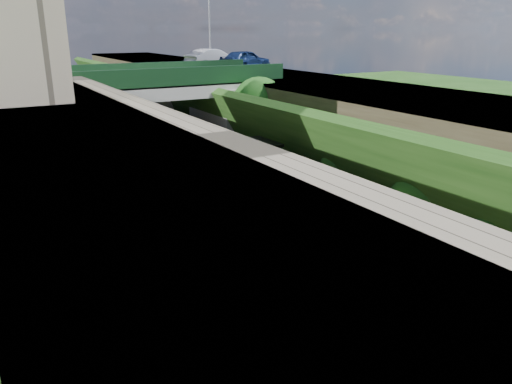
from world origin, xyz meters
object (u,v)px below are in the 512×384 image
object	(u,v)px
tree	(259,106)
locomotive	(278,199)
lamppost	(210,28)
car_silver	(212,58)
tender	(211,168)
car_blue	(245,60)
road_bridge	(166,112)

from	to	relation	value
tree	locomotive	xyz separation A→B (m)	(-4.71, -9.77, -2.75)
lamppost	car_silver	distance (m)	2.52
locomotive	lamppost	bearing A→B (deg)	72.26
tender	car_blue	bearing A→B (deg)	52.77
road_bridge	lamppost	world-z (taller)	lamppost
tree	car_silver	size ratio (longest dim) A/B	1.33
tree	locomotive	distance (m)	11.19
tender	locomotive	bearing A→B (deg)	-90.00
tree	car_silver	world-z (taller)	car_silver
road_bridge	locomotive	size ratio (longest dim) A/B	1.56
road_bridge	locomotive	distance (m)	14.09
lamppost	car_blue	xyz separation A→B (m)	(1.69, -3.11, -2.50)
locomotive	tender	size ratio (longest dim) A/B	1.70
tree	car_silver	xyz separation A→B (m)	(2.54, 12.40, 2.42)
road_bridge	car_silver	bearing A→B (deg)	47.67
tree	lamppost	size ratio (longest dim) A/B	1.10
lamppost	tender	world-z (taller)	lamppost
car_blue	locomotive	distance (m)	21.37
lamppost	car_silver	world-z (taller)	lamppost
car_blue	tender	world-z (taller)	car_blue
lamppost	car_silver	size ratio (longest dim) A/B	1.21
tree	car_silver	bearing A→B (deg)	78.43
car_blue	locomotive	xyz separation A→B (m)	(-8.71, -18.82, -5.17)
locomotive	road_bridge	bearing A→B (deg)	91.05
car_blue	tender	xyz separation A→B (m)	(-8.71, -11.46, -5.45)
road_bridge	tree	bearing A→B (deg)	-39.91
car_silver	tender	size ratio (longest dim) A/B	0.83
tender	tree	bearing A→B (deg)	27.01
tender	lamppost	bearing A→B (deg)	64.28
car_silver	locomotive	distance (m)	23.89
road_bridge	locomotive	bearing A→B (deg)	-88.95
road_bridge	car_silver	xyz separation A→B (m)	(7.51, 8.24, 2.99)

